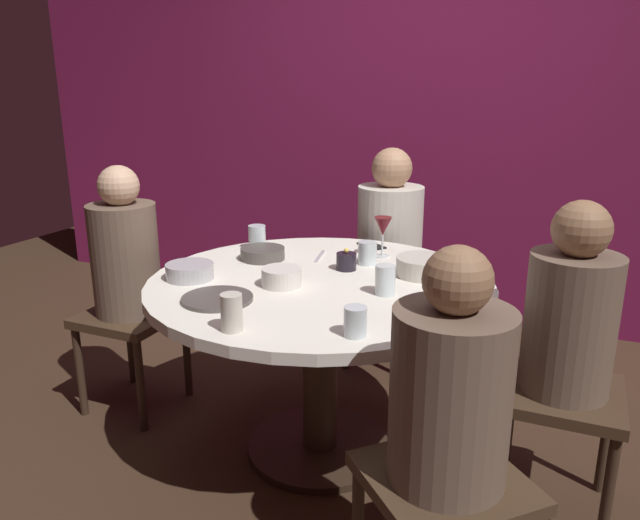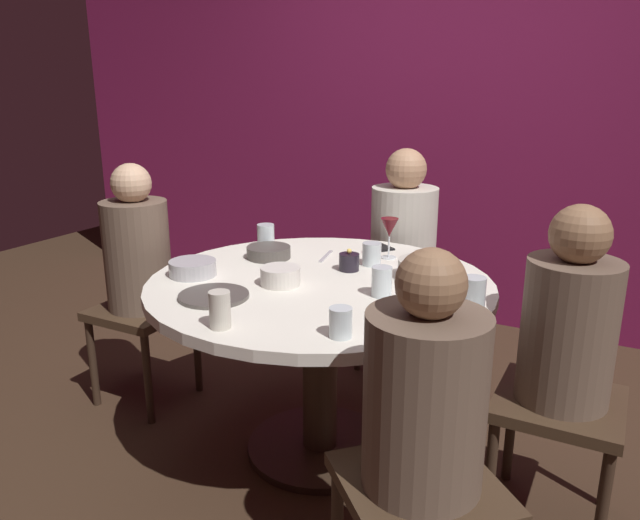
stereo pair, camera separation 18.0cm
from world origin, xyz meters
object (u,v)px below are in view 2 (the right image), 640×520
object	(u,v)px
wine_glass	(389,229)
bowl_serving_large	(193,268)
bowl_salad_center	(269,252)
bowl_sauce_side	(426,269)
seated_diner_back	(403,235)
seated_diner_left	(138,259)
dinner_plate	(214,296)
cup_far_edge	(473,294)
dining_table	(320,318)
bowl_small_white	(280,276)
cup_by_left_diner	(372,254)
seated_diner_right	(568,335)
cup_by_right_diner	(382,282)
cup_near_candle	(220,310)
cell_phone	(380,247)
seated_diner_front_right	(424,408)
cup_center_front	(341,322)
candle_holder	(349,262)
cup_beside_wine	(266,236)

from	to	relation	value
wine_glass	bowl_serving_large	size ratio (longest dim) A/B	0.96
bowl_salad_center	bowl_sauce_side	xyz separation A→B (m)	(0.69, 0.05, 0.01)
seated_diner_back	seated_diner_left	bearing A→B (deg)	-45.74
wine_glass	bowl_serving_large	distance (m)	0.84
dinner_plate	cup_far_edge	world-z (taller)	cup_far_edge
dining_table	wine_glass	bearing A→B (deg)	73.35
wine_glass	bowl_small_white	xyz separation A→B (m)	(-0.23, -0.52, -0.09)
seated_diner_back	bowl_salad_center	world-z (taller)	seated_diner_back
cup_by_left_diner	cup_far_edge	xyz separation A→B (m)	(0.50, -0.33, 0.01)
seated_diner_right	wine_glass	size ratio (longest dim) A/B	6.37
dinner_plate	cup_by_right_diner	distance (m)	0.59
cup_near_candle	seated_diner_back	bearing A→B (deg)	87.99
wine_glass	cell_phone	world-z (taller)	wine_glass
seated_diner_front_right	cup_center_front	bearing A→B (deg)	15.73
seated_diner_right	candle_holder	world-z (taller)	seated_diner_right
cup_near_candle	cup_center_front	distance (m)	0.38
cup_near_candle	cup_beside_wine	xyz separation A→B (m)	(-0.39, 0.86, -0.00)
cup_beside_wine	dining_table	bearing A→B (deg)	-34.66
seated_diner_back	bowl_serving_large	xyz separation A→B (m)	(-0.47, -1.10, 0.05)
cup_center_front	cup_far_edge	size ratio (longest dim) A/B	0.79
bowl_small_white	cup_far_edge	world-z (taller)	cup_far_edge
cup_near_candle	cup_by_left_diner	xyz separation A→B (m)	(0.15, 0.83, -0.01)
dining_table	candle_holder	distance (m)	0.26
dinner_plate	bowl_serving_large	distance (m)	0.29
bowl_serving_large	cup_by_right_diner	xyz separation A→B (m)	(0.74, 0.12, 0.02)
dinner_plate	cup_near_candle	distance (m)	0.28
bowl_salad_center	bowl_small_white	distance (m)	0.37
bowl_salad_center	cup_by_left_diner	distance (m)	0.45
bowl_serving_large	cup_far_edge	xyz separation A→B (m)	(1.07, 0.13, 0.03)
dining_table	dinner_plate	distance (m)	0.45
cell_phone	cup_by_right_diner	size ratio (longest dim) A/B	1.30
bowl_serving_large	bowl_sauce_side	world-z (taller)	bowl_sauce_side
wine_glass	dinner_plate	world-z (taller)	wine_glass
cup_by_right_diner	wine_glass	bearing A→B (deg)	108.76
dining_table	bowl_small_white	bearing A→B (deg)	-131.41
dining_table	seated_diner_left	distance (m)	0.95
bowl_salad_center	cup_far_edge	distance (m)	0.96
seated_diner_right	seated_diner_back	bearing A→B (deg)	-45.63
dining_table	seated_diner_left	world-z (taller)	seated_diner_left
dining_table	bowl_salad_center	bearing A→B (deg)	153.80
cell_phone	bowl_small_white	size ratio (longest dim) A/B	0.94
seated_diner_front_right	bowl_serving_large	distance (m)	1.19
bowl_sauce_side	cup_by_right_diner	distance (m)	0.28
cup_by_left_diner	dinner_plate	bearing A→B (deg)	-118.08
candle_holder	cup_far_edge	bearing A→B (deg)	-21.32
seated_diner_front_right	seated_diner_back	bearing A→B (deg)	-22.81
candle_holder	dinner_plate	xyz separation A→B (m)	(-0.28, -0.52, -0.03)
dinner_plate	cup_by_left_diner	size ratio (longest dim) A/B	2.63
wine_glass	bowl_salad_center	bearing A→B (deg)	-152.75
cup_near_candle	seated_diner_front_right	bearing A→B (deg)	-5.99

